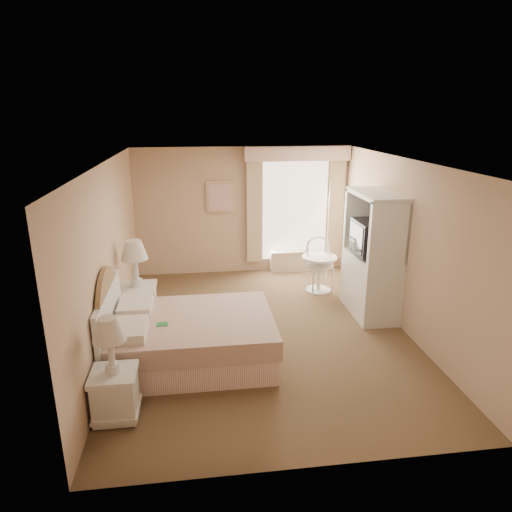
{
  "coord_description": "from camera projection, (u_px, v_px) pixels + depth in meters",
  "views": [
    {
      "loc": [
        -0.92,
        -6.07,
        3.14
      ],
      "look_at": [
        -0.06,
        0.3,
        1.09
      ],
      "focal_mm": 32.0,
      "sensor_mm": 36.0,
      "label": 1
    }
  ],
  "objects": [
    {
      "name": "room",
      "position": [
        263.0,
        252.0,
        6.42
      ],
      "size": [
        4.21,
        5.51,
        2.51
      ],
      "color": "brown",
      "rests_on": "ground"
    },
    {
      "name": "window",
      "position": [
        296.0,
        206.0,
        9.03
      ],
      "size": [
        2.05,
        0.22,
        2.51
      ],
      "color": "white",
      "rests_on": "room"
    },
    {
      "name": "framed_art",
      "position": [
        220.0,
        197.0,
        8.84
      ],
      "size": [
        0.52,
        0.04,
        0.62
      ],
      "color": "tan",
      "rests_on": "room"
    },
    {
      "name": "bed",
      "position": [
        185.0,
        337.0,
        5.92
      ],
      "size": [
        2.1,
        1.6,
        1.42
      ],
      "color": "tan",
      "rests_on": "room"
    },
    {
      "name": "nightstand_near",
      "position": [
        114.0,
        382.0,
        4.77
      ],
      "size": [
        0.47,
        0.47,
        1.15
      ],
      "color": "white",
      "rests_on": "room"
    },
    {
      "name": "nightstand_far",
      "position": [
        138.0,
        294.0,
        6.88
      ],
      "size": [
        0.55,
        0.55,
        1.33
      ],
      "color": "white",
      "rests_on": "room"
    },
    {
      "name": "round_table",
      "position": [
        319.0,
        268.0,
        8.23
      ],
      "size": [
        0.62,
        0.62,
        0.66
      ],
      "color": "silver",
      "rests_on": "room"
    },
    {
      "name": "cafe_chair",
      "position": [
        319.0,
        260.0,
        8.24
      ],
      "size": [
        0.5,
        0.5,
        0.99
      ],
      "rotation": [
        0.0,
        0.0,
        0.06
      ],
      "color": "silver",
      "rests_on": "room"
    },
    {
      "name": "armoire",
      "position": [
        372.0,
        265.0,
        7.21
      ],
      "size": [
        0.59,
        1.19,
        1.97
      ],
      "color": "white",
      "rests_on": "room"
    }
  ]
}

